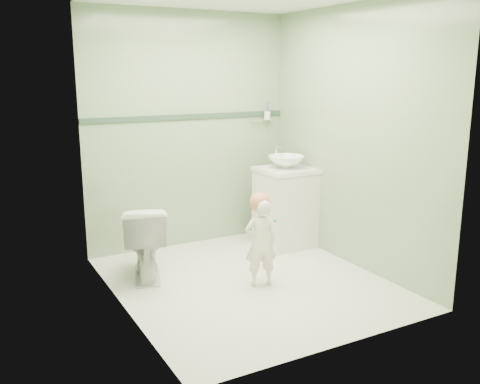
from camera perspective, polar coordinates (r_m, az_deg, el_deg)
ground at (r=4.69m, az=0.89°, el=-9.70°), size 2.50×2.50×0.00m
room_shell at (r=4.37m, az=0.95°, el=4.99°), size 2.50×2.54×2.40m
trim_stripe at (r=5.45m, az=-5.54°, el=8.11°), size 2.20×0.02×0.05m
vanity at (r=5.54m, az=4.91°, el=-1.78°), size 0.52×0.50×0.80m
counter at (r=5.45m, az=4.99°, el=2.39°), size 0.54×0.52×0.04m
basin at (r=5.44m, az=5.01°, el=3.26°), size 0.37×0.37×0.13m
faucet at (r=5.58m, az=3.97°, el=4.35°), size 0.03×0.13×0.18m
cup_holder at (r=5.82m, az=2.88°, el=8.26°), size 0.26×0.07×0.21m
toilet at (r=4.77m, az=-10.24°, el=-5.20°), size 0.55×0.74×0.67m
toddler at (r=4.50m, az=2.25°, el=-5.50°), size 0.32×0.25×0.77m
hair_cap at (r=4.42m, az=2.12°, el=-1.13°), size 0.17×0.17×0.17m
teal_toothbrush at (r=4.34m, az=3.68°, el=-3.08°), size 0.11×0.14×0.08m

